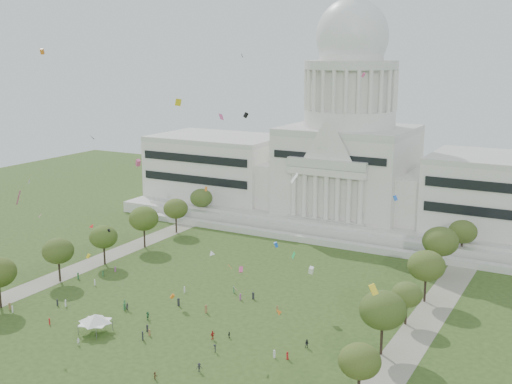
% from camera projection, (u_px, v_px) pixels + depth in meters
% --- Properties ---
extents(ground, '(400.00, 400.00, 0.00)m').
position_uv_depth(ground, '(155.00, 342.00, 136.67)').
color(ground, '#2F4419').
rests_on(ground, ground).
extents(capitol, '(160.00, 64.50, 91.30)m').
position_uv_depth(capitol, '(348.00, 160.00, 229.19)').
color(capitol, beige).
rests_on(capitol, ground).
extents(path_left, '(8.00, 160.00, 0.04)m').
position_uv_depth(path_left, '(85.00, 266.00, 184.85)').
color(path_left, gray).
rests_on(path_left, ground).
extents(path_right, '(8.00, 160.00, 0.04)m').
position_uv_depth(path_right, '(416.00, 335.00, 139.88)').
color(path_right, gray).
rests_on(path_right, ground).
extents(row_tree_r_1, '(7.58, 7.58, 10.78)m').
position_uv_depth(row_tree_r_1, '(360.00, 361.00, 111.86)').
color(row_tree_r_1, black).
rests_on(row_tree_r_1, ground).
extents(row_tree_l_2, '(8.42, 8.42, 11.97)m').
position_uv_depth(row_tree_l_2, '(58.00, 251.00, 170.76)').
color(row_tree_l_2, black).
rests_on(row_tree_l_2, ground).
extents(row_tree_r_2, '(9.55, 9.55, 13.58)m').
position_uv_depth(row_tree_r_2, '(383.00, 310.00, 128.83)').
color(row_tree_r_2, black).
rests_on(row_tree_r_2, ground).
extents(row_tree_l_3, '(8.12, 8.12, 11.55)m').
position_uv_depth(row_tree_l_3, '(103.00, 237.00, 184.61)').
color(row_tree_l_3, black).
rests_on(row_tree_l_3, ground).
extents(row_tree_r_3, '(7.01, 7.01, 9.98)m').
position_uv_depth(row_tree_r_3, '(407.00, 295.00, 143.89)').
color(row_tree_r_3, black).
rests_on(row_tree_r_3, ground).
extents(row_tree_l_4, '(9.29, 9.29, 13.21)m').
position_uv_depth(row_tree_l_4, '(144.00, 219.00, 200.21)').
color(row_tree_l_4, black).
rests_on(row_tree_l_4, ground).
extents(row_tree_r_4, '(9.19, 9.19, 13.06)m').
position_uv_depth(row_tree_r_4, '(426.00, 266.00, 156.57)').
color(row_tree_r_4, black).
rests_on(row_tree_r_4, ground).
extents(row_tree_l_5, '(8.33, 8.33, 11.85)m').
position_uv_depth(row_tree_l_5, '(176.00, 209.00, 216.88)').
color(row_tree_l_5, black).
rests_on(row_tree_l_5, ground).
extents(row_tree_r_5, '(9.82, 9.82, 13.96)m').
position_uv_depth(row_tree_r_5, '(440.00, 241.00, 174.30)').
color(row_tree_r_5, black).
rests_on(row_tree_r_5, ground).
extents(row_tree_l_6, '(8.19, 8.19, 11.64)m').
position_uv_depth(row_tree_l_6, '(201.00, 198.00, 233.22)').
color(row_tree_l_6, black).
rests_on(row_tree_l_6, ground).
extents(row_tree_r_6, '(8.42, 8.42, 11.97)m').
position_uv_depth(row_tree_r_6, '(463.00, 232.00, 188.82)').
color(row_tree_r_6, black).
rests_on(row_tree_r_6, ground).
extents(event_tent, '(9.99, 9.99, 4.40)m').
position_uv_depth(event_tent, '(95.00, 318.00, 140.32)').
color(event_tent, '#4C4C4C').
rests_on(event_tent, ground).
extents(person_0, '(0.97, 0.95, 1.68)m').
position_uv_depth(person_0, '(287.00, 356.00, 128.59)').
color(person_0, '#B21E1E').
rests_on(person_0, ground).
extents(person_2, '(1.10, 0.93, 1.93)m').
position_uv_depth(person_2, '(307.00, 344.00, 133.49)').
color(person_2, '#26262B').
rests_on(person_2, ground).
extents(person_3, '(1.16, 1.22, 1.72)m').
position_uv_depth(person_3, '(215.00, 348.00, 131.69)').
color(person_3, '#26262B').
rests_on(person_3, ground).
extents(person_4, '(1.03, 1.34, 2.03)m').
position_uv_depth(person_4, '(213.00, 335.00, 137.46)').
color(person_4, '#B21E1E').
rests_on(person_4, ground).
extents(person_5, '(1.55, 1.96, 1.99)m').
position_uv_depth(person_5, '(148.00, 316.00, 147.53)').
color(person_5, '#33723F').
rests_on(person_5, ground).
extents(person_7, '(0.70, 0.73, 1.63)m').
position_uv_depth(person_7, '(78.00, 341.00, 134.91)').
color(person_7, silver).
rests_on(person_7, ground).
extents(person_8, '(0.89, 0.60, 1.71)m').
position_uv_depth(person_8, '(127.00, 307.00, 153.21)').
color(person_8, '#4C4C51').
rests_on(person_8, ground).
extents(person_9, '(1.30, 1.24, 1.84)m').
position_uv_depth(person_9, '(199.00, 368.00, 123.56)').
color(person_9, '#26262B').
rests_on(person_9, ground).
extents(person_10, '(0.47, 0.85, 1.45)m').
position_uv_depth(person_10, '(229.00, 335.00, 138.23)').
color(person_10, '#26262B').
rests_on(person_10, ground).
extents(person_11, '(1.48, 1.04, 1.48)m').
position_uv_depth(person_11, '(155.00, 375.00, 120.89)').
color(person_11, olive).
rests_on(person_11, ground).
extents(distant_crowd, '(68.20, 37.16, 1.93)m').
position_uv_depth(distant_crowd, '(145.00, 303.00, 155.12)').
color(distant_crowd, olive).
rests_on(distant_crowd, ground).
extents(kite_swarm, '(94.83, 95.13, 52.09)m').
position_uv_depth(kite_swarm, '(185.00, 203.00, 137.26)').
color(kite_swarm, '#E54C8C').
rests_on(kite_swarm, ground).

